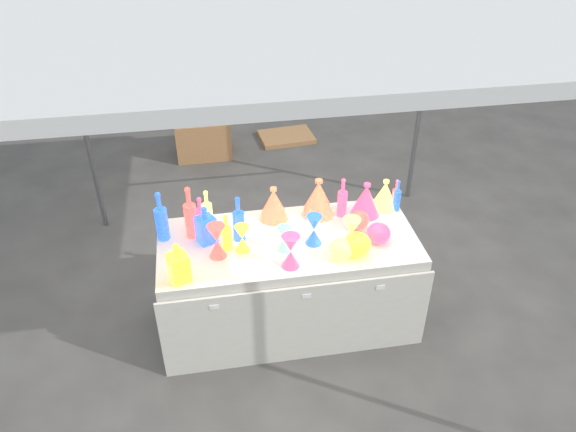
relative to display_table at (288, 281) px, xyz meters
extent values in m
plane|color=#5A5853|center=(0.00, 0.01, -0.37)|extent=(80.00, 80.00, 0.00)
cylinder|color=gray|center=(-1.50, 1.51, 0.83)|extent=(0.04, 0.04, 2.40)
cylinder|color=gray|center=(1.50, 1.51, 0.83)|extent=(0.04, 0.04, 2.40)
cylinder|color=gray|center=(0.00, 1.48, 0.63)|extent=(3.00, 0.04, 0.04)
cube|color=silver|center=(0.00, 0.01, 0.00)|extent=(1.80, 0.80, 0.75)
cube|color=silver|center=(0.00, -0.41, -0.04)|extent=(1.84, 0.02, 0.68)
cube|color=white|center=(-0.55, -0.42, 0.23)|extent=(0.06, 0.00, 0.03)
cube|color=white|center=(0.05, -0.42, 0.23)|extent=(0.06, 0.00, 0.03)
cube|color=white|center=(0.55, -0.42, 0.23)|extent=(0.06, 0.00, 0.03)
cube|color=#B07E4F|center=(-0.51, 2.77, -0.15)|extent=(0.61, 0.45, 0.44)
cube|color=#B07E4F|center=(0.49, 2.99, -0.35)|extent=(0.67, 0.51, 0.05)
camera|label=1|loc=(-0.53, -3.06, 2.73)|focal=35.00mm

